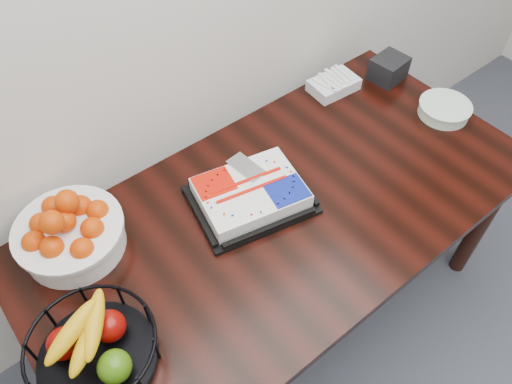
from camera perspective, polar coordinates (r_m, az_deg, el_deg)
table at (r=1.77m, az=3.30°, el=-3.36°), size 1.80×0.90×0.75m
cake_tray at (r=1.69m, az=-0.64°, el=-0.31°), size 0.45×0.38×0.08m
tangerine_bowl at (r=1.64m, az=-20.66°, el=-4.00°), size 0.34×0.34×0.22m
fruit_basket at (r=1.43m, az=-18.09°, el=-16.73°), size 0.34×0.34×0.18m
plate_stack at (r=2.15m, az=20.72°, el=8.83°), size 0.21×0.21×0.05m
fork_bag at (r=2.15m, az=8.87°, el=12.08°), size 0.21×0.14×0.06m
napkin_box at (r=2.25m, az=14.91°, el=13.47°), size 0.15×0.13×0.10m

